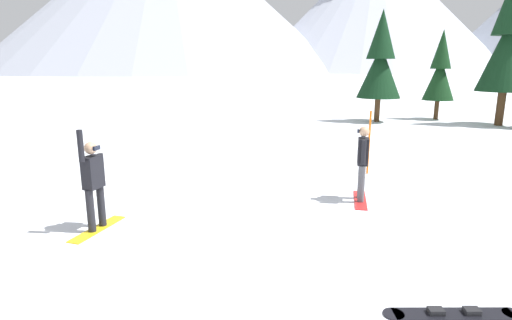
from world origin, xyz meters
The scene contains 9 objects.
ground_plane centered at (0.00, 0.00, 0.00)m, with size 800.00×800.00×0.00m, color white.
snowboarder_foreground centered at (-3.64, 0.03, 0.98)m, with size 0.32×1.45×2.05m.
snowboarder_midground centered at (1.19, 3.56, 0.97)m, with size 0.45×1.47×1.82m.
loose_snowboard_near_right centered at (2.76, -0.88, 0.02)m, with size 1.85×0.86×0.09m.
trail_marker_pole centered at (1.17, 6.26, 0.95)m, with size 0.06×0.06×1.90m, color orange.
pine_tree_slender centered at (7.22, 19.07, 4.52)m, with size 2.78×2.78×8.30m.
pine_tree_broad centered at (4.20, 20.72, 2.86)m, with size 1.79×1.79×5.25m.
pine_tree_twin centered at (0.86, 18.50, 3.39)m, with size 2.45×2.45×6.22m.
peak_north_spur centered at (-10.51, 200.10, 29.81)m, with size 114.99×114.99×57.06m.
Camera 1 is at (1.83, -6.30, 3.22)m, focal length 29.00 mm.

